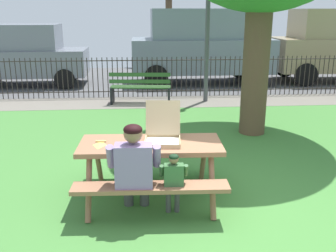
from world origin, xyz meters
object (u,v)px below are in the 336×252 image
object	(u,v)px
parked_car_left	(202,44)
pizza_slice_on_table	(100,144)
picnic_table_foreground	(151,156)
pizza_box_open	(163,132)
child_at_table	(173,179)
parked_car_far_left	(26,55)
park_bench_center	(140,88)
adult_at_table	(134,167)
lamp_post_walkway	(208,12)

from	to	relation	value
parked_car_left	pizza_slice_on_table	bearing A→B (deg)	-107.44
picnic_table_foreground	pizza_slice_on_table	world-z (taller)	pizza_slice_on_table
picnic_table_foreground	pizza_slice_on_table	distance (m)	0.66
pizza_box_open	child_at_table	world-z (taller)	pizza_box_open
picnic_table_foreground	parked_car_left	bearing A→B (deg)	76.55
parked_car_far_left	child_at_table	bearing A→B (deg)	-65.72
park_bench_center	parked_car_left	size ratio (longest dim) A/B	0.35
adult_at_table	parked_car_far_left	xyz separation A→B (m)	(-3.60, 8.94, 0.35)
parked_car_far_left	parked_car_left	distance (m)	5.83
child_at_table	parked_car_far_left	world-z (taller)	parked_car_far_left
child_at_table	pizza_box_open	bearing A→B (deg)	97.92
park_bench_center	child_at_table	bearing A→B (deg)	-86.75
pizza_slice_on_table	park_bench_center	size ratio (longest dim) A/B	0.15
child_at_table	parked_car_left	size ratio (longest dim) A/B	0.18
picnic_table_foreground	child_at_table	bearing A→B (deg)	-65.65
pizza_box_open	adult_at_table	xyz separation A→B (m)	(-0.36, -0.56, -0.23)
child_at_table	parked_car_left	xyz separation A→B (m)	(1.78, 8.98, 0.80)
child_at_table	lamp_post_walkway	bearing A→B (deg)	76.80
child_at_table	parked_car_left	distance (m)	9.19
pizza_box_open	child_at_table	distance (m)	0.72
adult_at_table	pizza_box_open	bearing A→B (deg)	57.20
adult_at_table	lamp_post_walkway	xyz separation A→B (m)	(1.89, 6.09, 1.70)
park_bench_center	lamp_post_walkway	size ratio (longest dim) A/B	0.43
adult_at_table	parked_car_left	size ratio (longest dim) A/B	0.25
park_bench_center	pizza_box_open	bearing A→B (deg)	-87.28
picnic_table_foreground	lamp_post_walkway	size ratio (longest dim) A/B	0.48
adult_at_table	child_at_table	xyz separation A→B (m)	(0.45, -0.05, -0.15)
picnic_table_foreground	park_bench_center	xyz separation A→B (m)	(-0.10, 5.45, -0.18)
pizza_box_open	lamp_post_walkway	size ratio (longest dim) A/B	0.15
pizza_slice_on_table	adult_at_table	size ratio (longest dim) A/B	0.21
parked_car_left	lamp_post_walkway	bearing A→B (deg)	-96.73
park_bench_center	parked_car_far_left	world-z (taller)	parked_car_far_left
adult_at_table	child_at_table	distance (m)	0.47
child_at_table	adult_at_table	bearing A→B (deg)	174.18
park_bench_center	lamp_post_walkway	distance (m)	2.64
child_at_table	park_bench_center	xyz separation A→B (m)	(-0.34, 5.99, -0.09)
pizza_box_open	parked_car_far_left	size ratio (longest dim) A/B	0.14
parked_car_far_left	adult_at_table	bearing A→B (deg)	-68.04
picnic_table_foreground	adult_at_table	distance (m)	0.54
picnic_table_foreground	parked_car_far_left	xyz separation A→B (m)	(-3.81, 8.44, 0.41)
adult_at_table	parked_car_left	world-z (taller)	parked_car_left
picnic_table_foreground	pizza_box_open	distance (m)	0.34
park_bench_center	parked_car_far_left	size ratio (longest dim) A/B	0.42
pizza_box_open	parked_car_left	bearing A→B (deg)	77.47
pizza_box_open	parked_car_far_left	distance (m)	9.26
pizza_box_open	child_at_table	bearing A→B (deg)	-82.08
adult_at_table	pizza_slice_on_table	bearing A→B (deg)	131.77
pizza_box_open	parked_car_far_left	bearing A→B (deg)	115.36
pizza_slice_on_table	lamp_post_walkway	xyz separation A→B (m)	(2.32, 5.61, 1.58)
pizza_slice_on_table	parked_car_far_left	bearing A→B (deg)	110.57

